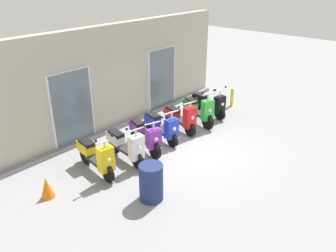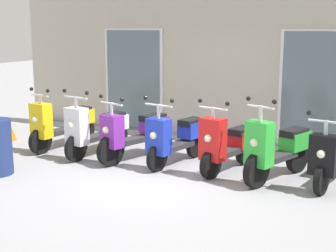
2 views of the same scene
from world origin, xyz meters
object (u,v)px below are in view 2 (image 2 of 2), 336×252
scooter_yellow (62,123)px  scooter_white (96,129)px  traffic_cone (8,128)px  scooter_green (277,149)px  scooter_blue (176,137)px  scooter_black (335,155)px  scooter_red (228,144)px  scooter_purple (135,134)px

scooter_yellow → scooter_white: scooter_white is taller
scooter_white → traffic_cone: scooter_white is taller
scooter_yellow → scooter_green: size_ratio=1.02×
scooter_blue → scooter_white: bearing=-175.9°
scooter_green → scooter_blue: bearing=176.9°
scooter_yellow → scooter_black: 5.10m
scooter_red → traffic_cone: scooter_red is taller
scooter_green → scooter_black: 0.85m
scooter_yellow → scooter_purple: (1.70, -0.09, -0.02)m
scooter_yellow → scooter_purple: scooter_yellow is taller
scooter_red → scooter_purple: bearing=-177.9°
scooter_white → scooter_purple: bearing=3.7°
scooter_yellow → scooter_purple: 1.70m
scooter_white → scooter_red: 2.52m
scooter_blue → scooter_black: (2.61, 0.06, -0.02)m
scooter_yellow → scooter_blue: 2.49m
scooter_purple → scooter_green: (2.56, -0.03, 0.02)m
scooter_white → traffic_cone: (-2.34, 0.16, -0.24)m
scooter_yellow → scooter_green: 4.27m
scooter_purple → scooter_blue: bearing=4.6°
scooter_yellow → scooter_white: size_ratio=1.01×
scooter_blue → scooter_black: bearing=1.3°
scooter_blue → scooter_purple: bearing=-175.4°
scooter_white → scooter_purple: size_ratio=0.99×
scooter_white → traffic_cone: 2.36m
scooter_yellow → scooter_red: (3.42, -0.03, -0.03)m
scooter_white → scooter_black: 4.19m
traffic_cone → scooter_black: bearing=0.1°
scooter_purple → traffic_cone: size_ratio=3.15×
scooter_black → scooter_purple: bearing=-177.9°
scooter_white → scooter_green: 3.36m
scooter_red → scooter_green: bearing=-6.6°
scooter_white → scooter_blue: bearing=4.1°
scooter_yellow → traffic_cone: scooter_yellow is taller
scooter_purple → scooter_yellow: bearing=177.0°
scooter_blue → scooter_green: size_ratio=0.96×
scooter_red → scooter_white: bearing=-177.4°
scooter_yellow → traffic_cone: 1.45m
scooter_purple → scooter_blue: size_ratio=1.06×
scooter_blue → traffic_cone: size_ratio=2.97×
traffic_cone → scooter_purple: bearing=-2.0°
scooter_purple → scooter_black: 3.40m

